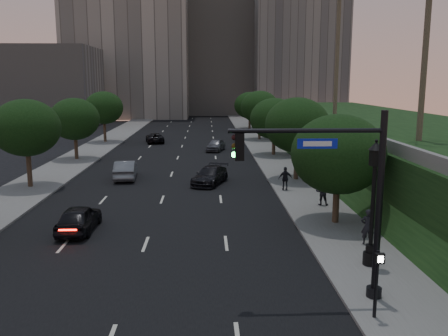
{
  "coord_description": "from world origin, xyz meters",
  "views": [
    {
      "loc": [
        3.07,
        -17.53,
        7.97
      ],
      "look_at": [
        3.94,
        6.3,
        3.6
      ],
      "focal_mm": 38.0,
      "sensor_mm": 36.0,
      "label": 1
    }
  ],
  "objects_px": {
    "sedan_far_left": "(155,138)",
    "pedestrian_b": "(322,192)",
    "sedan_near_left": "(79,218)",
    "pedestrian_c": "(285,179)",
    "street_lamp": "(373,209)",
    "sedan_far_right": "(216,145)",
    "sedan_near_right": "(210,176)",
    "pedestrian_a": "(368,227)",
    "sedan_mid_left": "(126,170)",
    "traffic_signal_mast": "(349,204)"
  },
  "relations": [
    {
      "from": "traffic_signal_mast",
      "to": "sedan_far_left",
      "type": "xyz_separation_m",
      "value": [
        -11.86,
        46.11,
        -3.02
      ]
    },
    {
      "from": "sedan_mid_left",
      "to": "pedestrian_b",
      "type": "distance_m",
      "value": 16.99
    },
    {
      "from": "traffic_signal_mast",
      "to": "sedan_far_right",
      "type": "relative_size",
      "value": 1.68
    },
    {
      "from": "pedestrian_c",
      "to": "sedan_far_left",
      "type": "bearing_deg",
      "value": -65.22
    },
    {
      "from": "sedan_near_left",
      "to": "pedestrian_c",
      "type": "relative_size",
      "value": 2.5
    },
    {
      "from": "street_lamp",
      "to": "sedan_near_left",
      "type": "bearing_deg",
      "value": 158.1
    },
    {
      "from": "street_lamp",
      "to": "sedan_mid_left",
      "type": "height_order",
      "value": "street_lamp"
    },
    {
      "from": "pedestrian_c",
      "to": "sedan_near_left",
      "type": "bearing_deg",
      "value": 35.94
    },
    {
      "from": "street_lamp",
      "to": "sedan_far_left",
      "type": "bearing_deg",
      "value": 107.84
    },
    {
      "from": "street_lamp",
      "to": "sedan_near_left",
      "type": "height_order",
      "value": "street_lamp"
    },
    {
      "from": "sedan_near_left",
      "to": "sedan_mid_left",
      "type": "distance_m",
      "value": 13.96
    },
    {
      "from": "traffic_signal_mast",
      "to": "street_lamp",
      "type": "relative_size",
      "value": 1.25
    },
    {
      "from": "traffic_signal_mast",
      "to": "street_lamp",
      "type": "height_order",
      "value": "traffic_signal_mast"
    },
    {
      "from": "sedan_near_left",
      "to": "sedan_far_left",
      "type": "height_order",
      "value": "sedan_near_left"
    },
    {
      "from": "sedan_mid_left",
      "to": "sedan_far_left",
      "type": "distance_m",
      "value": 23.49
    },
    {
      "from": "street_lamp",
      "to": "pedestrian_c",
      "type": "bearing_deg",
      "value": 95.25
    },
    {
      "from": "sedan_near_right",
      "to": "pedestrian_b",
      "type": "distance_m",
      "value": 10.15
    },
    {
      "from": "pedestrian_b",
      "to": "street_lamp",
      "type": "bearing_deg",
      "value": 100.31
    },
    {
      "from": "sedan_mid_left",
      "to": "sedan_far_right",
      "type": "relative_size",
      "value": 1.13
    },
    {
      "from": "sedan_far_left",
      "to": "pedestrian_a",
      "type": "bearing_deg",
      "value": 99.01
    },
    {
      "from": "traffic_signal_mast",
      "to": "sedan_near_right",
      "type": "relative_size",
      "value": 1.49
    },
    {
      "from": "sedan_far_right",
      "to": "pedestrian_b",
      "type": "xyz_separation_m",
      "value": [
        6.32,
        -25.19,
        0.29
      ]
    },
    {
      "from": "street_lamp",
      "to": "sedan_near_left",
      "type": "relative_size",
      "value": 1.31
    },
    {
      "from": "sedan_far_left",
      "to": "pedestrian_b",
      "type": "xyz_separation_m",
      "value": [
        14.2,
        -32.97,
        0.35
      ]
    },
    {
      "from": "sedan_near_right",
      "to": "sedan_near_left",
      "type": "bearing_deg",
      "value": -101.88
    },
    {
      "from": "sedan_near_left",
      "to": "sedan_far_right",
      "type": "relative_size",
      "value": 1.03
    },
    {
      "from": "sedan_near_left",
      "to": "traffic_signal_mast",
      "type": "bearing_deg",
      "value": 144.57
    },
    {
      "from": "pedestrian_c",
      "to": "pedestrian_b",
      "type": "bearing_deg",
      "value": 112.59
    },
    {
      "from": "sedan_far_right",
      "to": "pedestrian_a",
      "type": "relative_size",
      "value": 2.36
    },
    {
      "from": "sedan_near_right",
      "to": "pedestrian_c",
      "type": "xyz_separation_m",
      "value": [
        5.47,
        -2.95,
        0.33
      ]
    },
    {
      "from": "sedan_mid_left",
      "to": "sedan_near_right",
      "type": "height_order",
      "value": "sedan_mid_left"
    },
    {
      "from": "traffic_signal_mast",
      "to": "pedestrian_c",
      "type": "xyz_separation_m",
      "value": [
        0.67,
        17.4,
        -2.67
      ]
    },
    {
      "from": "traffic_signal_mast",
      "to": "sedan_near_left",
      "type": "bearing_deg",
      "value": 144.02
    },
    {
      "from": "traffic_signal_mast",
      "to": "pedestrian_c",
      "type": "relative_size",
      "value": 4.08
    },
    {
      "from": "sedan_near_right",
      "to": "pedestrian_a",
      "type": "height_order",
      "value": "pedestrian_a"
    },
    {
      "from": "pedestrian_b",
      "to": "sedan_far_right",
      "type": "bearing_deg",
      "value": -63.62
    },
    {
      "from": "sedan_near_right",
      "to": "sedan_far_right",
      "type": "xyz_separation_m",
      "value": [
        0.82,
        17.99,
        0.03
      ]
    },
    {
      "from": "sedan_mid_left",
      "to": "pedestrian_c",
      "type": "bearing_deg",
      "value": 151.99
    },
    {
      "from": "sedan_near_right",
      "to": "sedan_far_right",
      "type": "distance_m",
      "value": 18.01
    },
    {
      "from": "sedan_near_right",
      "to": "pedestrian_a",
      "type": "relative_size",
      "value": 2.67
    },
    {
      "from": "traffic_signal_mast",
      "to": "sedan_mid_left",
      "type": "relative_size",
      "value": 1.49
    },
    {
      "from": "sedan_mid_left",
      "to": "sedan_far_right",
      "type": "bearing_deg",
      "value": -121.56
    },
    {
      "from": "street_lamp",
      "to": "sedan_far_right",
      "type": "relative_size",
      "value": 1.35
    },
    {
      "from": "sedan_far_left",
      "to": "pedestrian_a",
      "type": "relative_size",
      "value": 2.65
    },
    {
      "from": "sedan_far_left",
      "to": "sedan_near_right",
      "type": "xyz_separation_m",
      "value": [
        7.06,
        -25.76,
        0.03
      ]
    },
    {
      "from": "sedan_far_right",
      "to": "traffic_signal_mast",
      "type": "bearing_deg",
      "value": -69.54
    },
    {
      "from": "pedestrian_b",
      "to": "sedan_near_right",
      "type": "bearing_deg",
      "value": -32.98
    },
    {
      "from": "sedan_near_right",
      "to": "sedan_far_right",
      "type": "height_order",
      "value": "sedan_far_right"
    },
    {
      "from": "street_lamp",
      "to": "sedan_near_left",
      "type": "xyz_separation_m",
      "value": [
        -13.91,
        5.59,
        -1.9
      ]
    },
    {
      "from": "sedan_near_right",
      "to": "pedestrian_a",
      "type": "bearing_deg",
      "value": -43.31
    }
  ]
}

